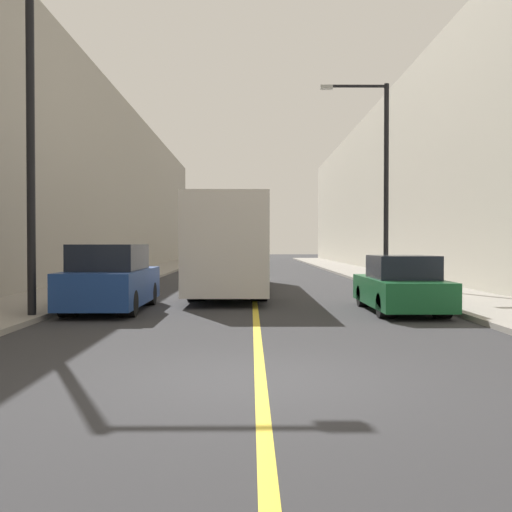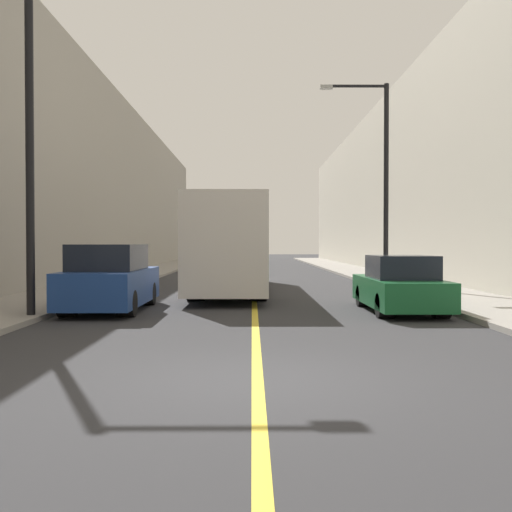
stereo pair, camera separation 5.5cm
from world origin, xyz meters
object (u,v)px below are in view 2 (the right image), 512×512
(bus, at_px, (231,245))
(street_lamp_left, at_px, (40,124))
(parked_suv_left, at_px, (110,280))
(car_right_near, at_px, (400,287))
(street_lamp_right, at_px, (380,171))

(bus, relative_size, street_lamp_left, 1.62)
(parked_suv_left, height_order, car_right_near, parked_suv_left)
(street_lamp_left, bearing_deg, bus, 64.26)
(street_lamp_left, bearing_deg, parked_suv_left, 59.66)
(car_right_near, xyz_separation_m, street_lamp_right, (1.24, 8.28, 4.11))
(bus, relative_size, parked_suv_left, 2.71)
(parked_suv_left, xyz_separation_m, street_lamp_right, (9.10, 7.92, 3.95))
(parked_suv_left, relative_size, street_lamp_right, 0.58)
(parked_suv_left, height_order, street_lamp_right, street_lamp_right)
(bus, relative_size, car_right_near, 2.92)
(bus, xyz_separation_m, car_right_near, (4.78, -7.18, -1.11))
(parked_suv_left, xyz_separation_m, car_right_near, (7.86, -0.36, -0.16))
(car_right_near, distance_m, street_lamp_left, 10.04)
(bus, bearing_deg, parked_suv_left, -114.29)
(bus, height_order, car_right_near, bus)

